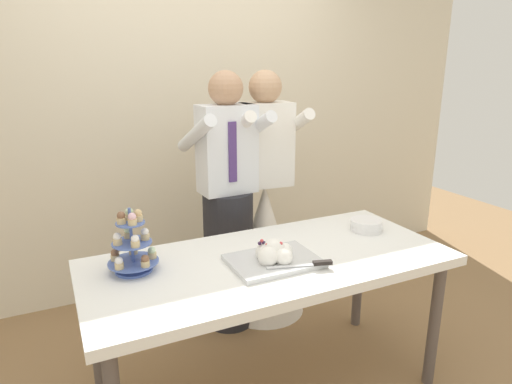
{
  "coord_description": "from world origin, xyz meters",
  "views": [
    {
      "loc": [
        -0.94,
        -1.79,
        1.7
      ],
      "look_at": [
        -0.01,
        0.15,
        1.07
      ],
      "focal_mm": 31.39,
      "sensor_mm": 36.0,
      "label": 1
    }
  ],
  "objects_px": {
    "plate_stack": "(366,225)",
    "person_groom": "(228,218)",
    "cupcake_stand": "(132,246)",
    "person_bride": "(264,232)",
    "main_cake_tray": "(274,256)",
    "dessert_table": "(270,272)"
  },
  "relations": [
    {
      "from": "main_cake_tray",
      "to": "person_bride",
      "type": "bearing_deg",
      "value": 66.21
    },
    {
      "from": "main_cake_tray",
      "to": "person_groom",
      "type": "relative_size",
      "value": 0.26
    },
    {
      "from": "person_groom",
      "to": "main_cake_tray",
      "type": "bearing_deg",
      "value": -95.9
    },
    {
      "from": "cupcake_stand",
      "to": "main_cake_tray",
      "type": "xyz_separation_m",
      "value": [
        0.62,
        -0.21,
        -0.08
      ]
    },
    {
      "from": "cupcake_stand",
      "to": "plate_stack",
      "type": "xyz_separation_m",
      "value": [
        1.3,
        -0.05,
        -0.09
      ]
    },
    {
      "from": "cupcake_stand",
      "to": "person_bride",
      "type": "distance_m",
      "value": 1.2
    },
    {
      "from": "cupcake_stand",
      "to": "person_groom",
      "type": "distance_m",
      "value": 0.91
    },
    {
      "from": "person_groom",
      "to": "cupcake_stand",
      "type": "bearing_deg",
      "value": -140.7
    },
    {
      "from": "dessert_table",
      "to": "cupcake_stand",
      "type": "bearing_deg",
      "value": 167.03
    },
    {
      "from": "dessert_table",
      "to": "person_groom",
      "type": "distance_m",
      "value": 0.72
    },
    {
      "from": "dessert_table",
      "to": "person_bride",
      "type": "relative_size",
      "value": 1.08
    },
    {
      "from": "plate_stack",
      "to": "dessert_table",
      "type": "bearing_deg",
      "value": -171.7
    },
    {
      "from": "main_cake_tray",
      "to": "plate_stack",
      "type": "relative_size",
      "value": 2.34
    },
    {
      "from": "person_bride",
      "to": "plate_stack",
      "type": "bearing_deg",
      "value": -64.52
    },
    {
      "from": "plate_stack",
      "to": "person_groom",
      "type": "height_order",
      "value": "person_groom"
    },
    {
      "from": "plate_stack",
      "to": "person_bride",
      "type": "bearing_deg",
      "value": 115.48
    },
    {
      "from": "plate_stack",
      "to": "person_bride",
      "type": "xyz_separation_m",
      "value": [
        -0.32,
        0.67,
        -0.23
      ]
    },
    {
      "from": "dessert_table",
      "to": "main_cake_tray",
      "type": "relative_size",
      "value": 4.18
    },
    {
      "from": "plate_stack",
      "to": "person_bride",
      "type": "height_order",
      "value": "person_bride"
    },
    {
      "from": "cupcake_stand",
      "to": "person_groom",
      "type": "xyz_separation_m",
      "value": [
        0.7,
        0.57,
        -0.15
      ]
    },
    {
      "from": "plate_stack",
      "to": "cupcake_stand",
      "type": "bearing_deg",
      "value": 177.86
    },
    {
      "from": "main_cake_tray",
      "to": "person_groom",
      "type": "xyz_separation_m",
      "value": [
        0.08,
        0.78,
        -0.07
      ]
    }
  ]
}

